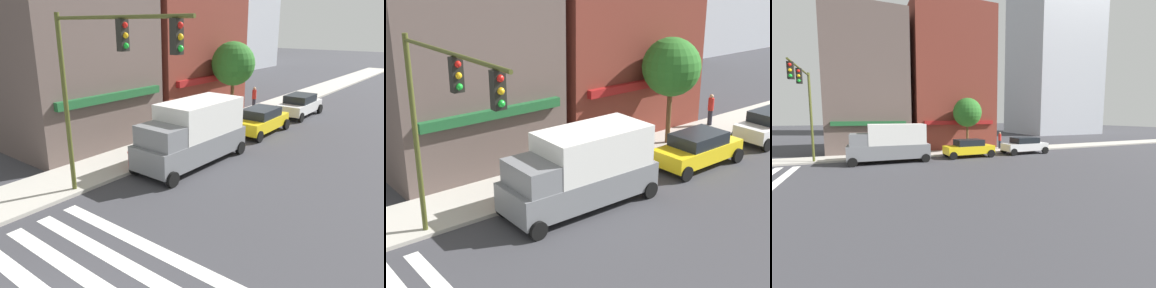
{
  "view_description": "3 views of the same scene",
  "coord_description": "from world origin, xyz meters",
  "views": [
    {
      "loc": [
        -2.75,
        -5.99,
        6.52
      ],
      "look_at": [
        10.73,
        4.7,
        1.0
      ],
      "focal_mm": 35.0,
      "sensor_mm": 36.0,
      "label": 1
    },
    {
      "loc": [
        -0.9,
        -9.9,
        9.18
      ],
      "look_at": [
        11.65,
        6.0,
        2.0
      ],
      "focal_mm": 50.0,
      "sensor_mm": 36.0,
      "label": 2
    },
    {
      "loc": [
        8.68,
        -16.31,
        3.67
      ],
      "look_at": [
        17.15,
        4.7,
        1.2
      ],
      "focal_mm": 24.0,
      "sensor_mm": 36.0,
      "label": 3
    }
  ],
  "objects": [
    {
      "name": "storefront_row",
      "position": [
        14.53,
        11.5,
        7.45
      ],
      "size": [
        17.21,
        5.3,
        15.64
      ],
      "color": "brown",
      "rests_on": "ground_plane"
    },
    {
      "name": "street_tree",
      "position": [
        18.64,
        7.5,
        4.02
      ],
      "size": [
        2.89,
        2.89,
        5.33
      ],
      "color": "brown",
      "rests_on": "sidewalk_left"
    },
    {
      "name": "sedan_yellow",
      "position": [
        17.62,
        4.7,
        0.84
      ],
      "size": [
        4.43,
        2.02,
        1.59
      ],
      "rotation": [
        0.0,
        0.0,
        0.02
      ],
      "color": "yellow",
      "rests_on": "ground_plane"
    },
    {
      "name": "pedestrian_red_jacket",
      "position": [
        22.71,
        8.06,
        1.07
      ],
      "size": [
        0.32,
        0.32,
        1.77
      ],
      "rotation": [
        0.0,
        0.0,
        1.35
      ],
      "color": "#23232D",
      "rests_on": "sidewalk_left"
    },
    {
      "name": "box_truck_grey",
      "position": [
        10.82,
        4.7,
        1.59
      ],
      "size": [
        6.23,
        2.42,
        3.04
      ],
      "rotation": [
        0.0,
        0.0,
        -0.01
      ],
      "color": "slate",
      "rests_on": "ground_plane"
    },
    {
      "name": "sedan_white",
      "position": [
        23.58,
        4.7,
        0.84
      ],
      "size": [
        4.43,
        2.02,
        1.59
      ],
      "rotation": [
        0.0,
        0.0,
        0.02
      ],
      "color": "white",
      "rests_on": "ground_plane"
    },
    {
      "name": "traffic_signal",
      "position": [
        5.19,
        4.19,
        5.05
      ],
      "size": [
        0.32,
        6.27,
        6.92
      ],
      "color": "#474C1E",
      "rests_on": "ground_plane"
    },
    {
      "name": "fire_hydrant",
      "position": [
        8.25,
        6.4,
        0.61
      ],
      "size": [
        0.24,
        0.24,
        0.84
      ],
      "color": "red",
      "rests_on": "sidewalk_left"
    }
  ]
}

